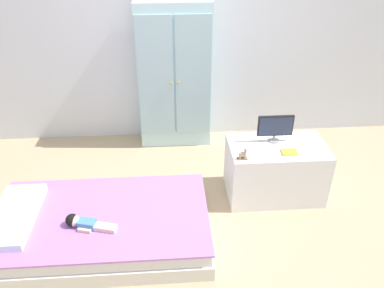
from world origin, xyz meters
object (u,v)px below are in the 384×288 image
object	(u,v)px
doll	(81,222)
rocking_horse_toy	(243,154)
tv_monitor	(275,127)
tv_stand	(275,170)
book_yellow	(289,152)
bed	(102,226)
wardrobe	(174,77)

from	to	relation	value
doll	rocking_horse_toy	xyz separation A→B (m)	(1.28, 0.42, 0.28)
doll	tv_monitor	size ratio (longest dim) A/B	1.23
tv_stand	book_yellow	xyz separation A→B (m)	(0.06, -0.12, 0.26)
tv_stand	rocking_horse_toy	bearing A→B (deg)	-152.08
rocking_horse_toy	book_yellow	world-z (taller)	rocking_horse_toy
tv_monitor	rocking_horse_toy	world-z (taller)	tv_monitor
bed	book_yellow	bearing A→B (deg)	13.15
rocking_horse_toy	book_yellow	xyz separation A→B (m)	(0.41, 0.07, -0.04)
doll	tv_stand	distance (m)	1.74
tv_stand	wardrobe	bearing A→B (deg)	129.80
tv_stand	tv_monitor	bearing A→B (deg)	101.87
bed	wardrobe	distance (m)	1.78
wardrobe	book_yellow	distance (m)	1.51
tv_monitor	rocking_horse_toy	size ratio (longest dim) A/B	3.00
bed	book_yellow	distance (m)	1.66
wardrobe	tv_stand	distance (m)	1.46
wardrobe	tv_stand	xyz separation A→B (m)	(0.87, -1.04, -0.52)
tv_stand	book_yellow	distance (m)	0.29
rocking_horse_toy	bed	bearing A→B (deg)	-165.60
bed	tv_stand	bearing A→B (deg)	17.73
bed	tv_monitor	world-z (taller)	tv_monitor
doll	book_yellow	world-z (taller)	book_yellow
rocking_horse_toy	tv_monitor	bearing A→B (deg)	39.49
bed	wardrobe	bearing A→B (deg)	67.29
wardrobe	book_yellow	world-z (taller)	wardrobe
wardrobe	tv_monitor	bearing A→B (deg)	-48.33
book_yellow	tv_stand	bearing A→B (deg)	119.04
bed	doll	xyz separation A→B (m)	(-0.12, -0.12, 0.16)
wardrobe	tv_stand	world-z (taller)	wardrobe
doll	rocking_horse_toy	distance (m)	1.37
tv_stand	rocking_horse_toy	distance (m)	0.50
doll	tv_stand	bearing A→B (deg)	20.34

